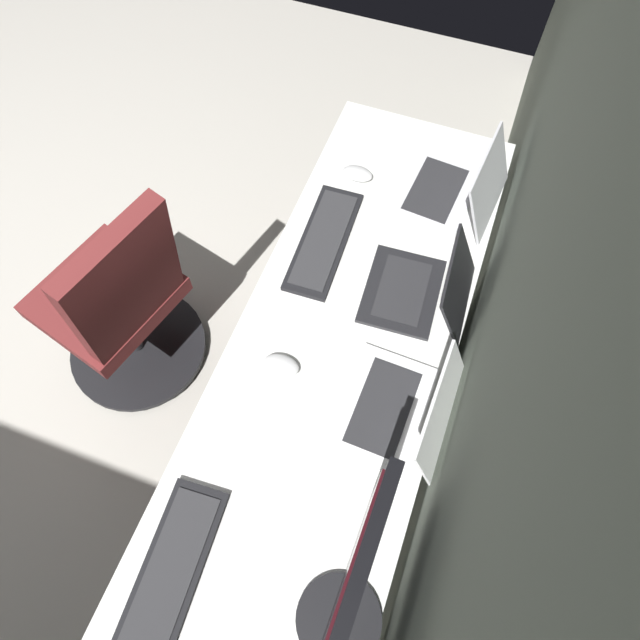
# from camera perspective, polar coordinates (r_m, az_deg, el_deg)

# --- Properties ---
(wall_back) EXTENTS (4.98, 0.10, 2.60)m
(wall_back) POSITION_cam_1_polar(r_m,az_deg,el_deg) (1.09, 20.09, -2.71)
(wall_back) COLOR slate
(wall_back) RESTS_ON ground
(desk) EXTENTS (2.01, 0.63, 0.73)m
(desk) POSITION_cam_1_polar(r_m,az_deg,el_deg) (1.70, 1.59, -5.12)
(desk) COLOR white
(desk) RESTS_ON ground
(drawer_pedestal) EXTENTS (0.40, 0.51, 0.69)m
(drawer_pedestal) POSITION_cam_1_polar(r_m,az_deg,el_deg) (2.09, 4.52, -2.32)
(drawer_pedestal) COLOR white
(drawer_pedestal) RESTS_ON ground
(monitor_primary) EXTENTS (0.57, 0.20, 0.42)m
(monitor_primary) POSITION_cam_1_polar(r_m,az_deg,el_deg) (1.25, 2.10, -27.48)
(monitor_primary) COLOR black
(monitor_primary) RESTS_ON desk
(laptop_leftmost) EXTENTS (0.33, 0.31, 0.21)m
(laptop_leftmost) POSITION_cam_1_polar(r_m,az_deg,el_deg) (1.54, 8.55, -8.90)
(laptop_leftmost) COLOR white
(laptop_leftmost) RESTS_ON desk
(laptop_left) EXTENTS (0.34, 0.35, 0.23)m
(laptop_left) POSITION_cam_1_polar(r_m,az_deg,el_deg) (1.96, 13.37, 12.63)
(laptop_left) COLOR silver
(laptop_left) RESTS_ON desk
(laptop_center) EXTENTS (0.30, 0.32, 0.21)m
(laptop_center) POSITION_cam_1_polar(r_m,az_deg,el_deg) (1.71, 10.27, 3.05)
(laptop_center) COLOR black
(laptop_center) RESTS_ON desk
(keyboard_main) EXTENTS (0.43, 0.17, 0.02)m
(keyboard_main) POSITION_cam_1_polar(r_m,az_deg,el_deg) (1.53, -14.63, -23.11)
(keyboard_main) COLOR black
(keyboard_main) RESTS_ON desk
(keyboard_spare) EXTENTS (0.43, 0.16, 0.02)m
(keyboard_spare) POSITION_cam_1_polar(r_m,az_deg,el_deg) (1.83, 0.39, 7.92)
(keyboard_spare) COLOR black
(keyboard_spare) RESTS_ON desk
(mouse_main) EXTENTS (0.06, 0.10, 0.03)m
(mouse_main) POSITION_cam_1_polar(r_m,az_deg,el_deg) (1.61, -3.87, -4.50)
(mouse_main) COLOR silver
(mouse_main) RESTS_ON desk
(mouse_spare) EXTENTS (0.06, 0.10, 0.03)m
(mouse_spare) POSITION_cam_1_polar(r_m,az_deg,el_deg) (2.00, 3.76, 14.32)
(mouse_spare) COLOR silver
(mouse_spare) RESTS_ON desk
(office_chair) EXTENTS (0.56, 0.60, 0.97)m
(office_chair) POSITION_cam_1_polar(r_m,az_deg,el_deg) (2.14, -19.16, 1.12)
(office_chair) COLOR maroon
(office_chair) RESTS_ON ground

